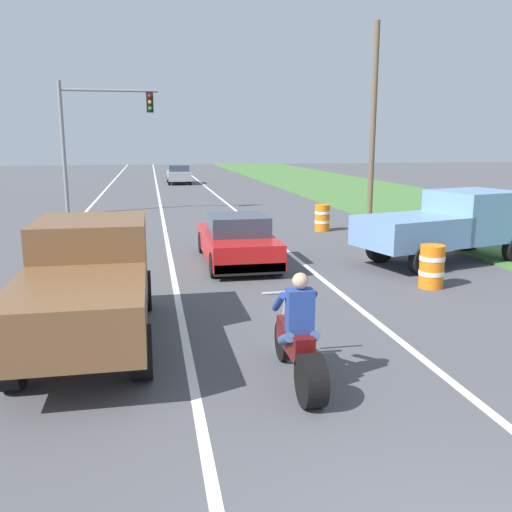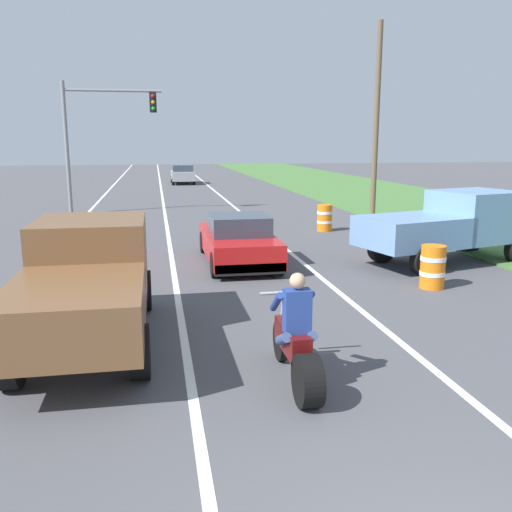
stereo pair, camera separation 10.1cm
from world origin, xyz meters
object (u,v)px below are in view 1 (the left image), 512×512
Objects in this scene: pickup_truck_left_lane_brown at (88,279)px; construction_barrel_mid at (382,241)px; construction_barrel_nearest at (432,266)px; construction_barrel_far at (322,218)px; motorcycle_with_rider at (299,345)px; distant_car_far_ahead at (179,174)px; sports_car_red at (237,241)px; traffic_light_mast_near at (93,127)px; pickup_truck_right_shoulder_light_blue at (448,223)px.

construction_barrel_mid is at bearing 35.88° from pickup_truck_left_lane_brown.
pickup_truck_left_lane_brown is at bearing -163.19° from construction_barrel_nearest.
pickup_truck_left_lane_brown is at bearing -124.94° from construction_barrel_far.
motorcycle_with_rider is 0.46× the size of pickup_truck_left_lane_brown.
pickup_truck_left_lane_brown reaches higher than construction_barrel_nearest.
construction_barrel_nearest is 0.25× the size of distant_car_far_ahead.
construction_barrel_nearest is at bearing 45.64° from motorcycle_with_rider.
construction_barrel_nearest is (7.40, 2.24, -0.60)m from pickup_truck_left_lane_brown.
construction_barrel_nearest is 1.00× the size of construction_barrel_far.
pickup_truck_left_lane_brown is at bearing -120.85° from sports_car_red.
traffic_light_mast_near reaches higher than construction_barrel_nearest.
traffic_light_mast_near reaches higher than construction_barrel_far.
sports_car_red is at bearing -68.05° from traffic_light_mast_near.
pickup_truck_right_shoulder_light_blue reaches higher than distant_car_far_ahead.
construction_barrel_mid is at bearing 151.40° from pickup_truck_right_shoulder_light_blue.
construction_barrel_nearest is 33.53m from distant_car_far_ahead.
sports_car_red is 4.22m from construction_barrel_mid.
sports_car_red is 0.72× the size of traffic_light_mast_near.
pickup_truck_right_shoulder_light_blue reaches higher than construction_barrel_far.
construction_barrel_far is (4.05, 4.98, -0.13)m from sports_car_red.
sports_car_red is at bearing 139.55° from construction_barrel_nearest.
pickup_truck_right_shoulder_light_blue is (5.77, -1.01, 0.48)m from sports_car_red.
pickup_truck_right_shoulder_light_blue is 0.86× the size of traffic_light_mast_near.
pickup_truck_left_lane_brown is 1.20× the size of distant_car_far_ahead.
construction_barrel_mid is 1.00× the size of construction_barrel_far.
construction_barrel_nearest is (4.02, -3.43, -0.13)m from sports_car_red.
motorcycle_with_rider is 9.03m from construction_barrel_mid.
sports_car_red is (0.39, 7.93, 0.04)m from motorcycle_with_rider.
construction_barrel_far is at bearing 55.06° from pickup_truck_left_lane_brown.
construction_barrel_far is at bearing 71.03° from motorcycle_with_rider.
traffic_light_mast_near is at bearing 94.57° from pickup_truck_left_lane_brown.
construction_barrel_mid is (4.60, 7.76, -0.09)m from motorcycle_with_rider.
traffic_light_mast_near is 11.74m from construction_barrel_far.
construction_barrel_far is (4.44, 12.91, -0.09)m from motorcycle_with_rider.
distant_car_far_ahead reaches higher than construction_barrel_nearest.
traffic_light_mast_near is at bearing 142.03° from construction_barrel_far.
pickup_truck_left_lane_brown is 0.93× the size of pickup_truck_right_shoulder_light_blue.
traffic_light_mast_near reaches higher than pickup_truck_right_shoulder_light_blue.
motorcycle_with_rider reaches higher than distant_car_far_ahead.
distant_car_far_ahead is (3.34, 35.52, -0.33)m from pickup_truck_left_lane_brown.
traffic_light_mast_near reaches higher than motorcycle_with_rider.
pickup_truck_left_lane_brown is (-3.38, -5.66, 0.48)m from sports_car_red.
traffic_light_mast_near reaches higher than distant_car_far_ahead.
pickup_truck_right_shoulder_light_blue is (6.15, 6.92, 0.51)m from motorcycle_with_rider.
sports_car_red is at bearing -129.15° from construction_barrel_far.
construction_barrel_mid is at bearing -81.93° from distant_car_far_ahead.
construction_barrel_far is at bearing 105.98° from pickup_truck_right_shoulder_light_blue.
distant_car_far_ahead is at bearing 89.48° from motorcycle_with_rider.
pickup_truck_right_shoulder_light_blue is (9.15, 4.65, 0.00)m from pickup_truck_left_lane_brown.
pickup_truck_left_lane_brown is 4.80× the size of construction_barrel_far.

